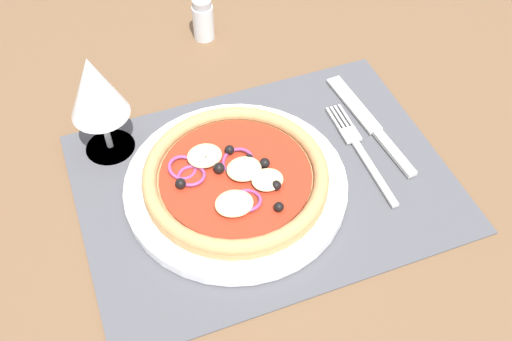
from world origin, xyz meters
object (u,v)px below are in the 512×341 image
Objects in this scene: pizza at (234,174)px; wine_glass at (95,91)px; pepper_shaker at (203,19)px; plate at (235,182)px; fork at (358,147)px; knife at (369,122)px.

wine_glass reaches higher than pizza.
pizza is 1.50× the size of wine_glass.
wine_glass is 2.22× the size of pepper_shaker.
wine_glass is (-12.89, 12.12, 7.13)cm from pizza.
pizza is at bearing -121.45° from plate.
pizza is 1.24× the size of fork.
knife is 30.23cm from pepper_shaker.
plate reaches higher than knife.
fork is 33.57cm from wine_glass.
fork is 31.98cm from pepper_shaker.
plate is at bearing -42.83° from wine_glass.
knife is 3.00× the size of pepper_shaker.
plate is 30.50cm from pepper_shaker.
plate is at bearing 91.50° from fork.
wine_glass is at bearing 136.76° from pizza.
pizza is at bearing 91.86° from fork.
pepper_shaker is at bearing 25.19° from knife.
pizza reaches higher than fork.
plate is 1.35× the size of knife.
wine_glass is (-33.35, 8.27, 9.40)cm from knife.
wine_glass is (-29.97, 11.81, 9.44)cm from fork.
plate is 20.73cm from knife.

